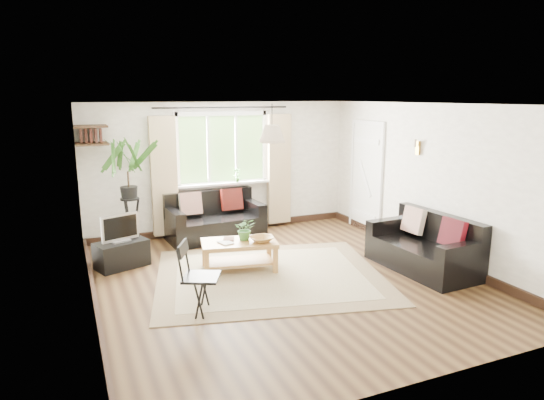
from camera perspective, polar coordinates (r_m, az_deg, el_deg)
name	(u,v)px	position (r m, az deg, el deg)	size (l,w,h in m)	color
floor	(283,279)	(6.86, 1.34, -9.26)	(5.50, 5.50, 0.00)	black
ceiling	(284,104)	(6.38, 1.44, 11.22)	(5.50, 5.50, 0.00)	white
wall_back	(222,168)	(9.05, -5.89, 3.81)	(5.00, 0.02, 2.40)	beige
wall_front	(421,255)	(4.25, 17.09, -6.26)	(5.00, 0.02, 2.40)	beige
wall_left	(86,212)	(5.95, -21.09, -1.34)	(0.02, 5.50, 2.40)	beige
wall_right	(431,182)	(7.87, 18.18, 2.02)	(0.02, 5.50, 2.40)	beige
rug	(270,275)	(6.96, -0.28, -8.84)	(3.14, 2.69, 0.02)	beige
window	(222,149)	(8.97, -5.86, 5.99)	(2.50, 0.16, 2.16)	white
door	(366,178)	(9.21, 11.00, 2.54)	(0.06, 0.96, 2.06)	silver
corner_shelf	(91,135)	(8.33, -20.50, 7.17)	(0.50, 0.50, 0.34)	black
pendant_lamp	(272,129)	(6.76, 0.00, 8.31)	(0.36, 0.36, 0.54)	beige
wall_sconce	(416,145)	(7.98, 16.63, 6.16)	(0.12, 0.12, 0.28)	beige
sofa_back	(215,217)	(8.67, -6.70, -2.01)	(1.67, 0.84, 0.79)	black
sofa_right	(423,244)	(7.42, 17.31, -4.97)	(0.82, 1.65, 0.78)	black
coffee_table	(239,256)	(7.13, -3.88, -6.55)	(1.08, 0.59, 0.44)	#956130
table_plant	(245,229)	(7.08, -3.18, -3.43)	(0.29, 0.26, 0.33)	#336A2A
bowl	(261,239)	(7.00, -1.25, -4.63)	(0.32, 0.32, 0.08)	olive
book_a	(221,244)	(6.94, -6.05, -5.13)	(0.16, 0.22, 0.02)	white
book_b	(223,239)	(7.15, -5.75, -4.59)	(0.16, 0.21, 0.02)	#502E20
tv_stand	(122,254)	(7.59, -17.27, -6.10)	(0.74, 0.42, 0.40)	black
tv	(120,227)	(7.47, -17.47, -3.07)	(0.57, 0.19, 0.43)	#A5A5AA
palm_stand	(129,194)	(8.34, -16.45, 0.69)	(0.71, 0.71, 1.84)	black
folding_chair	(201,278)	(5.75, -8.30, -9.11)	(0.44, 0.44, 0.86)	black
sill_plant	(237,175)	(9.04, -4.13, 2.97)	(0.14, 0.10, 0.27)	#2D6023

